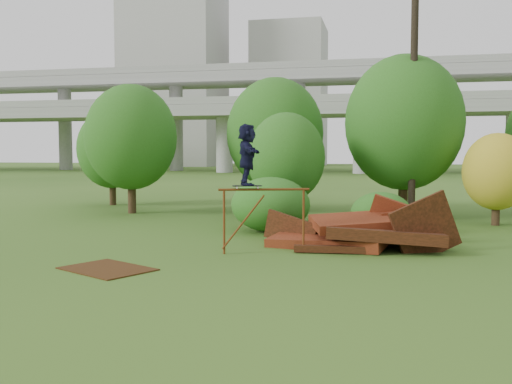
% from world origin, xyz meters
% --- Properties ---
extents(ground, '(240.00, 240.00, 0.00)m').
position_xyz_m(ground, '(0.00, 0.00, 0.00)').
color(ground, '#2D5116').
rests_on(ground, ground).
extents(scrap_pile, '(5.69, 2.83, 2.07)m').
position_xyz_m(scrap_pile, '(1.97, 2.98, 0.41)').
color(scrap_pile, '#4A1D0D').
rests_on(scrap_pile, ground).
extents(grind_rail, '(2.33, 0.80, 1.74)m').
position_xyz_m(grind_rail, '(-0.46, 1.48, 1.24)').
color(grind_rail, '#63320F').
rests_on(grind_rail, ground).
extents(skateboard, '(0.80, 0.44, 0.08)m').
position_xyz_m(skateboard, '(-0.89, 1.34, 1.80)').
color(skateboard, black).
rests_on(skateboard, grind_rail).
extents(skater, '(0.96, 1.58, 1.62)m').
position_xyz_m(skater, '(-0.89, 1.34, 2.63)').
color(skater, black).
rests_on(skater, skateboard).
extents(flat_plate, '(2.45, 2.20, 0.03)m').
position_xyz_m(flat_plate, '(-3.56, -1.38, 0.01)').
color(flat_plate, '#3B210C').
rests_on(flat_plate, ground).
extents(tree_0, '(4.02, 4.02, 5.67)m').
position_xyz_m(tree_0, '(-8.20, 10.01, 3.35)').
color(tree_0, black).
rests_on(tree_0, ground).
extents(tree_1, '(4.33, 4.33, 6.03)m').
position_xyz_m(tree_1, '(-2.13, 11.90, 3.53)').
color(tree_1, black).
rests_on(tree_1, ground).
extents(tree_2, '(2.99, 2.99, 4.22)m').
position_xyz_m(tree_2, '(-1.02, 8.31, 2.49)').
color(tree_2, black).
rests_on(tree_2, ground).
extents(tree_3, '(4.81, 4.81, 6.67)m').
position_xyz_m(tree_3, '(3.43, 10.88, 3.90)').
color(tree_3, black).
rests_on(tree_3, ground).
extents(tree_4, '(2.47, 2.47, 3.40)m').
position_xyz_m(tree_4, '(6.70, 9.04, 1.98)').
color(tree_4, black).
rests_on(tree_4, ground).
extents(tree_6, '(3.49, 3.49, 4.88)m').
position_xyz_m(tree_6, '(-10.84, 13.45, 2.86)').
color(tree_6, black).
rests_on(tree_6, ground).
extents(shrub_left, '(2.69, 2.48, 1.86)m').
position_xyz_m(shrub_left, '(-1.08, 5.57, 0.93)').
color(shrub_left, '#234713').
rests_on(shrub_left, ground).
extents(shrub_right, '(1.98, 1.82, 1.40)m').
position_xyz_m(shrub_right, '(2.57, 5.70, 0.70)').
color(shrub_right, '#234713').
rests_on(shrub_right, ground).
extents(utility_pole, '(1.40, 0.28, 11.08)m').
position_xyz_m(utility_pole, '(3.72, 9.68, 5.61)').
color(utility_pole, black).
rests_on(utility_pole, ground).
extents(freeway_overpass, '(160.00, 15.00, 13.70)m').
position_xyz_m(freeway_overpass, '(0.00, 62.92, 10.32)').
color(freeway_overpass, gray).
rests_on(freeway_overpass, ground).
extents(building_left, '(18.00, 16.00, 35.00)m').
position_xyz_m(building_left, '(-38.00, 95.00, 17.50)').
color(building_left, '#9E9E99').
rests_on(building_left, ground).
extents(building_right, '(14.00, 14.00, 28.00)m').
position_xyz_m(building_right, '(-16.00, 102.00, 14.00)').
color(building_right, '#9E9E99').
rests_on(building_right, ground).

